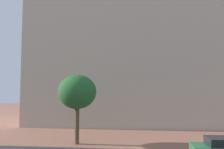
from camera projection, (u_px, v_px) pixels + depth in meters
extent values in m
cube|color=#B2A893|center=(144.00, 61.00, 31.84)|extent=(29.55, 13.33, 17.17)
cube|color=#B2A893|center=(154.00, 9.00, 32.22)|extent=(5.33, 5.33, 32.12)
cylinder|color=#B2A893|center=(39.00, 47.00, 28.22)|extent=(2.80, 2.80, 19.68)
cylinder|color=brown|center=(77.00, 125.00, 18.27)|extent=(0.36, 0.36, 2.97)
ellipsoid|color=#235B28|center=(77.00, 92.00, 18.46)|extent=(3.14, 3.14, 2.82)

